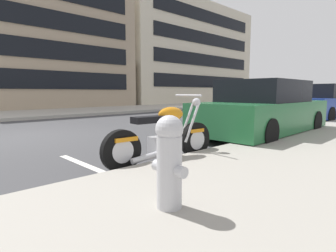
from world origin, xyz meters
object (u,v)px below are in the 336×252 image
(car_opposite_curb, at_px, (244,98))
(parked_car_across_street, at_px, (264,110))
(parked_car_at_intersection, at_px, (322,103))
(crossing_truck, at_px, (329,94))
(parked_motorcycle, at_px, (163,138))
(fire_hydrant, at_px, (169,159))

(car_opposite_curb, bearing_deg, parked_car_across_street, 33.85)
(parked_car_across_street, xyz_separation_m, parked_car_at_intersection, (5.69, 0.37, 0.01))
(crossing_truck, bearing_deg, parked_car_at_intersection, 101.81)
(car_opposite_curb, bearing_deg, parked_motorcycle, 27.81)
(parked_motorcycle, xyz_separation_m, parked_car_at_intersection, (9.48, 0.63, 0.27))
(parked_car_at_intersection, height_order, car_opposite_curb, car_opposite_curb)
(parked_motorcycle, height_order, parked_car_at_intersection, parked_car_at_intersection)
(parked_motorcycle, relative_size, fire_hydrant, 2.58)
(parked_car_across_street, distance_m, parked_car_at_intersection, 5.70)
(parked_motorcycle, relative_size, parked_car_across_street, 0.47)
(parked_car_across_street, height_order, crossing_truck, crossing_truck)
(parked_car_at_intersection, height_order, crossing_truck, crossing_truck)
(parked_car_at_intersection, relative_size, crossing_truck, 0.83)
(parked_car_at_intersection, distance_m, fire_hydrant, 11.01)
(parked_car_at_intersection, bearing_deg, car_opposite_curb, 53.78)
(parked_car_across_street, xyz_separation_m, fire_hydrant, (-5.11, -1.77, -0.11))
(parked_car_across_street, relative_size, fire_hydrant, 5.43)
(fire_hydrant, bearing_deg, car_opposite_curb, 29.25)
(crossing_truck, height_order, fire_hydrant, crossing_truck)
(parked_car_across_street, relative_size, parked_car_at_intersection, 1.01)
(parked_car_at_intersection, xyz_separation_m, crossing_truck, (18.00, 4.92, 0.22))
(parked_car_across_street, bearing_deg, fire_hydrant, -162.31)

